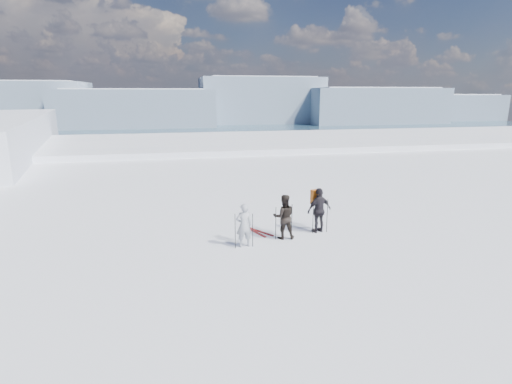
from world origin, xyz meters
TOP-DOWN VIEW (x-y plane):
  - lake_basin at (0.00, 30.00)m, footprint 820.00×820.00m
  - far_mountain_range at (29.60, 454.78)m, footprint 770.00×110.00m
  - skier_grey at (-2.49, 2.94)m, footprint 0.59×0.42m
  - skier_dark at (-0.98, 3.43)m, footprint 0.83×0.68m
  - skier_pack at (0.47, 3.80)m, footprint 1.05×0.63m
  - backpack at (0.41, 4.05)m, footprint 0.40×0.28m
  - ski_poles at (-0.99, 3.31)m, footprint 3.57×0.89m
  - skis_loose at (-1.83, 4.40)m, footprint 1.03×1.61m

SIDE VIEW (x-z plane):
  - far_mountain_range at x=29.60m, z-range -33.69..19.31m
  - lake_basin at x=0.00m, z-range -42.31..29.31m
  - skis_loose at x=-1.83m, z-range 0.00..0.03m
  - ski_poles at x=-0.99m, z-range -0.03..1.24m
  - skier_grey at x=-2.49m, z-range 0.00..1.50m
  - skier_dark at x=-0.98m, z-range 0.00..1.60m
  - skier_pack at x=0.47m, z-range 0.00..1.68m
  - backpack at x=0.41m, z-range 1.68..2.22m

